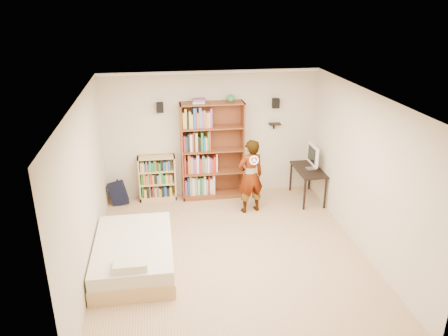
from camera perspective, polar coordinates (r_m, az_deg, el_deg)
The scene contains 14 objects.
ground at distance 7.60m, azimuth 0.88°, elevation -11.09°, with size 4.50×5.00×0.01m, color tan.
room_shell at distance 6.80m, azimuth 0.97°, elevation 1.47°, with size 4.52×5.02×2.71m.
crown_molding at distance 6.54m, azimuth 1.02°, elevation 8.95°, with size 4.50×5.00×0.06m.
speaker_left at distance 8.94m, azimuth -8.37°, elevation 7.83°, with size 0.14×0.12×0.20m, color black.
speaker_right at distance 9.27m, azimuth 6.78°, elevation 8.40°, with size 0.14×0.12×0.20m, color black.
wall_shelf at distance 9.39m, azimuth 6.64°, elevation 5.74°, with size 0.25×0.16×0.03m, color black.
tall_bookshelf at distance 9.19m, azimuth -1.52°, elevation 2.20°, with size 1.32×0.38×2.08m, color brown, non-canonical shape.
low_bookshelf at distance 9.37m, azimuth -8.70°, elevation -1.30°, with size 0.78×0.29×0.97m, color tan, non-canonical shape.
computer_desk at distance 9.48m, azimuth 10.83°, elevation -2.06°, with size 0.51×1.03×0.70m, color black, non-canonical shape.
imac at distance 9.26m, azimuth 11.39°, elevation 1.39°, with size 0.10×0.52×0.52m, color white, non-canonical shape.
daybed at distance 7.29m, azimuth -11.71°, elevation -10.51°, with size 1.25×1.92×0.57m, color silver, non-canonical shape.
person at distance 8.65m, azimuth 3.47°, elevation -1.10°, with size 0.56×0.36×1.52m, color black.
wii_wheel at distance 8.23m, azimuth 3.95°, elevation 1.01°, with size 0.18×0.18×0.03m, color white.
navy_bag at distance 9.39m, azimuth -13.65°, elevation -3.19°, with size 0.38×0.24×0.51m, color black, non-canonical shape.
Camera 1 is at (-1.09, -6.28, 4.13)m, focal length 35.00 mm.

